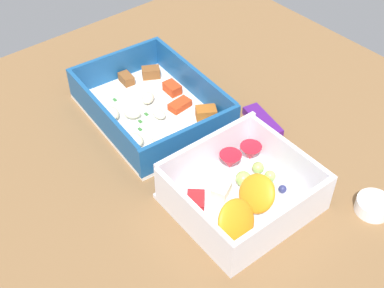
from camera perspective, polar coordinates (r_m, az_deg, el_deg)
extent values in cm
cube|color=brown|center=(67.49, 0.77, -2.68)|extent=(80.00, 80.00, 2.00)
cube|color=white|center=(74.00, -4.56, 3.46)|extent=(22.37, 17.38, 0.60)
cube|color=#19518C|center=(79.82, -8.56, 8.73)|extent=(1.88, 15.70, 4.55)
cube|color=#19518C|center=(65.72, 0.00, 0.50)|extent=(1.88, 15.70, 4.55)
cube|color=#19518C|center=(75.59, 0.25, 7.07)|extent=(19.93, 2.23, 4.55)
cube|color=#19518C|center=(69.86, -9.96, 2.78)|extent=(19.93, 2.23, 4.55)
ellipsoid|color=beige|center=(68.12, -6.39, 0.52)|extent=(2.90, 2.16, 1.37)
ellipsoid|color=beige|center=(72.75, -9.05, 3.48)|extent=(3.12, 2.47, 1.39)
ellipsoid|color=beige|center=(74.97, -4.99, 5.19)|extent=(2.92, 3.05, 1.25)
ellipsoid|color=beige|center=(68.26, -3.64, 0.61)|extent=(2.45, 2.61, 1.07)
ellipsoid|color=beige|center=(72.12, -3.74, 3.41)|extent=(2.34, 1.69, 1.14)
ellipsoid|color=beige|center=(72.42, -6.74, 3.42)|extent=(2.92, 2.92, 1.21)
cube|color=red|center=(76.87, -2.25, 6.31)|extent=(2.78, 1.92, 1.48)
cube|color=brown|center=(80.24, -4.65, 8.03)|extent=(2.94, 3.29, 1.62)
cube|color=#AD5B1E|center=(71.93, 1.60, 3.48)|extent=(3.21, 3.48, 1.79)
cube|color=brown|center=(79.49, -7.40, 7.31)|extent=(2.72, 1.85, 1.38)
cube|color=red|center=(73.97, -1.38, 4.42)|extent=(2.13, 3.44, 1.06)
cube|color=#387A33|center=(72.14, -5.85, 2.54)|extent=(0.60, 0.40, 0.20)
cube|color=#387A33|center=(70.88, -5.88, 1.66)|extent=(0.60, 0.40, 0.20)
cube|color=#387A33|center=(74.24, -9.39, 3.49)|extent=(0.60, 0.40, 0.20)
cube|color=#387A33|center=(73.37, -5.06, 3.42)|extent=(0.60, 0.40, 0.20)
cube|color=#387A33|center=(76.47, -8.69, 4.94)|extent=(0.60, 0.40, 0.20)
cube|color=white|center=(62.14, 5.45, -6.42)|extent=(14.93, 16.12, 0.60)
cube|color=white|center=(63.60, 1.44, -1.05)|extent=(1.04, 15.73, 4.96)
cube|color=white|center=(57.15, 10.34, -8.73)|extent=(1.04, 15.73, 4.96)
cube|color=white|center=(64.08, 10.64, -1.56)|extent=(13.31, 0.97, 4.96)
cube|color=white|center=(56.76, -0.10, -8.20)|extent=(13.31, 0.97, 4.96)
ellipsoid|color=orange|center=(56.37, 5.02, -8.72)|extent=(4.72, 5.63, 5.03)
ellipsoid|color=orange|center=(59.46, 7.13, -5.69)|extent=(4.86, 4.26, 4.51)
cube|color=red|center=(60.29, 0.40, -6.57)|extent=(3.41, 3.37, 1.65)
cube|color=#F4EACC|center=(61.75, 3.33, -5.22)|extent=(2.69, 2.97, 1.45)
sphere|color=#9ECC60|center=(64.71, 7.45, -2.68)|extent=(1.52, 1.52, 1.52)
sphere|color=#9ECC60|center=(62.89, 5.80, -3.92)|extent=(1.95, 1.95, 1.95)
sphere|color=#9ECC60|center=(62.50, 8.54, -4.81)|extent=(1.73, 1.73, 1.73)
sphere|color=#9ECC60|center=(63.99, 8.78, -3.58)|extent=(1.44, 1.44, 1.44)
cone|color=red|center=(66.02, 6.59, -0.98)|extent=(2.84, 2.84, 2.27)
cone|color=red|center=(64.65, 4.32, -1.93)|extent=(2.88, 2.88, 2.30)
sphere|color=navy|center=(63.05, 10.16, -5.00)|extent=(1.03, 1.03, 1.03)
sphere|color=navy|center=(62.28, 13.18, -6.34)|extent=(1.15, 1.15, 1.15)
sphere|color=navy|center=(60.97, 10.99, -7.35)|extent=(1.05, 1.05, 1.05)
cube|color=#51197A|center=(72.67, 7.83, 2.58)|extent=(7.35, 3.83, 1.20)
cylinder|color=white|center=(64.41, 19.75, -6.55)|extent=(4.23, 4.23, 1.72)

